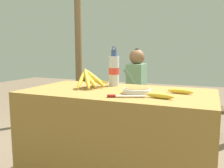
# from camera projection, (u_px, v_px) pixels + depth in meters

# --- Properties ---
(market_counter) EXTENTS (1.40, 0.74, 0.77)m
(market_counter) POSITION_uv_depth(u_px,v_px,m) (117.00, 140.00, 1.83)
(market_counter) COLOR olive
(market_counter) RESTS_ON ground_plane
(banana_bunch_ripe) EXTENTS (0.22, 0.36, 0.17)m
(banana_bunch_ripe) POSITION_uv_depth(u_px,v_px,m) (90.00, 79.00, 1.91)
(banana_bunch_ripe) COLOR #4C381E
(banana_bunch_ripe) RESTS_ON market_counter
(serving_bowl) EXTENTS (0.20, 0.20, 0.04)m
(serving_bowl) POSITION_uv_depth(u_px,v_px,m) (137.00, 90.00, 1.66)
(serving_bowl) COLOR white
(serving_bowl) RESTS_ON market_counter
(water_bottle) EXTENTS (0.09, 0.09, 0.34)m
(water_bottle) POSITION_uv_depth(u_px,v_px,m) (114.00, 70.00, 2.01)
(water_bottle) COLOR silver
(water_bottle) RESTS_ON market_counter
(loose_banana_front) EXTENTS (0.19, 0.07, 0.03)m
(loose_banana_front) POSITION_uv_depth(u_px,v_px,m) (160.00, 96.00, 1.48)
(loose_banana_front) COLOR gold
(loose_banana_front) RESTS_ON market_counter
(loose_banana_side) EXTENTS (0.18, 0.06, 0.03)m
(loose_banana_side) POSITION_uv_depth(u_px,v_px,m) (180.00, 91.00, 1.65)
(loose_banana_side) COLOR gold
(loose_banana_side) RESTS_ON market_counter
(knife) EXTENTS (0.24, 0.11, 0.02)m
(knife) POSITION_uv_depth(u_px,v_px,m) (121.00, 96.00, 1.52)
(knife) COLOR #BCBCC1
(knife) RESTS_ON market_counter
(wooden_bench) EXTENTS (1.79, 0.32, 0.39)m
(wooden_bench) POSITION_uv_depth(u_px,v_px,m) (149.00, 106.00, 3.14)
(wooden_bench) COLOR #4C3823
(wooden_bench) RESTS_ON ground_plane
(seated_vendor) EXTENTS (0.41, 0.40, 1.10)m
(seated_vendor) POSITION_uv_depth(u_px,v_px,m) (133.00, 84.00, 3.15)
(seated_vendor) COLOR #232328
(seated_vendor) RESTS_ON ground_plane
(banana_bunch_green) EXTENTS (0.19, 0.32, 0.14)m
(banana_bunch_green) POSITION_uv_depth(u_px,v_px,m) (191.00, 101.00, 2.92)
(banana_bunch_green) COLOR #4C381E
(banana_bunch_green) RESTS_ON wooden_bench
(support_post_near) EXTENTS (0.11, 0.11, 2.37)m
(support_post_near) POSITION_uv_depth(u_px,v_px,m) (78.00, 43.00, 3.70)
(support_post_near) COLOR brown
(support_post_near) RESTS_ON ground_plane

